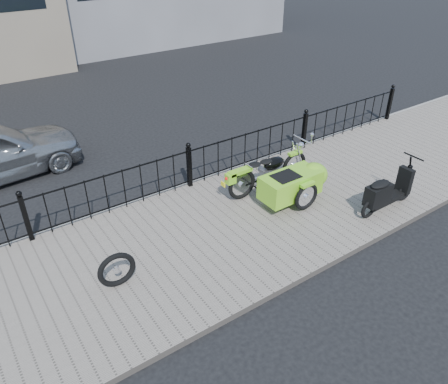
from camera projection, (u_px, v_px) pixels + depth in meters
ground at (222, 217)px, 9.13m from camera, size 120.00×120.00×0.00m
sidewalk at (236, 226)px, 8.75m from camera, size 30.00×3.80×0.12m
curb at (187, 185)px, 10.11m from camera, size 30.00×0.10×0.12m
iron_fence at (189, 168)px, 9.74m from camera, size 14.11×0.11×1.08m
motorcycle_sidecar at (292, 179)px, 9.27m from camera, size 2.28×1.48×0.98m
scooter at (386, 193)px, 8.91m from camera, size 1.58×0.46×1.07m
spare_tire at (117, 270)px, 7.08m from camera, size 0.65×0.11×0.65m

